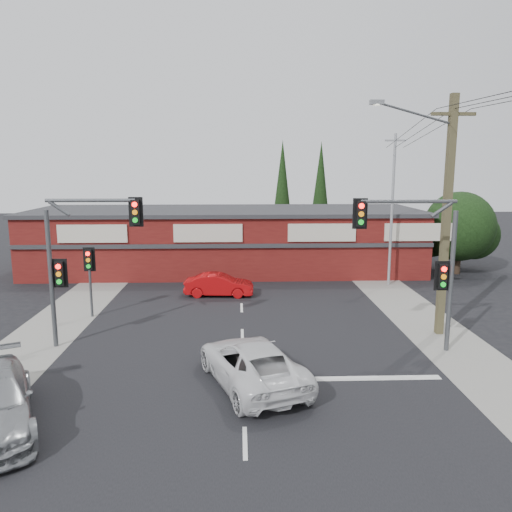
{
  "coord_description": "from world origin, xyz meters",
  "views": [
    {
      "loc": [
        -0.13,
        -17.35,
        7.16
      ],
      "look_at": [
        0.58,
        3.0,
        3.47
      ],
      "focal_mm": 35.0,
      "sensor_mm": 36.0,
      "label": 1
    }
  ],
  "objects_px": {
    "white_suv": "(252,363)",
    "shop_building": "(226,239)",
    "utility_pole": "(444,209)",
    "red_sedan": "(219,285)"
  },
  "relations": [
    {
      "from": "white_suv",
      "to": "shop_building",
      "type": "xyz_separation_m",
      "value": [
        -1.27,
        18.76,
        1.4
      ]
    },
    {
      "from": "white_suv",
      "to": "utility_pole",
      "type": "distance_m",
      "value": 10.48
    },
    {
      "from": "red_sedan",
      "to": "shop_building",
      "type": "xyz_separation_m",
      "value": [
        0.25,
        7.26,
        1.51
      ]
    },
    {
      "from": "shop_building",
      "to": "utility_pole",
      "type": "distance_m",
      "value": 17.15
    },
    {
      "from": "white_suv",
      "to": "utility_pole",
      "type": "height_order",
      "value": "utility_pole"
    },
    {
      "from": "white_suv",
      "to": "red_sedan",
      "type": "distance_m",
      "value": 11.61
    },
    {
      "from": "utility_pole",
      "to": "shop_building",
      "type": "bearing_deg",
      "value": 123.76
    },
    {
      "from": "utility_pole",
      "to": "white_suv",
      "type": "bearing_deg",
      "value": -149.48
    },
    {
      "from": "red_sedan",
      "to": "shop_building",
      "type": "relative_size",
      "value": 0.14
    },
    {
      "from": "white_suv",
      "to": "red_sedan",
      "type": "xyz_separation_m",
      "value": [
        -1.52,
        11.51,
        -0.11
      ]
    }
  ]
}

